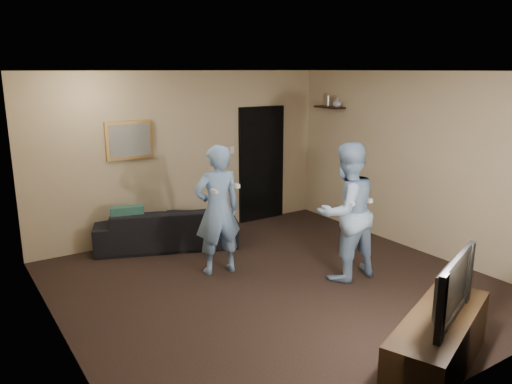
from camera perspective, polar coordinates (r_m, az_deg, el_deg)
ground at (r=6.33m, az=2.25°, el=-10.60°), size 5.00×5.00×0.00m
ceiling at (r=5.76m, az=2.50°, el=13.66°), size 5.00×5.00×0.04m
wall_back at (r=8.03m, az=-8.11°, el=4.27°), size 5.00×0.04×2.60m
wall_front at (r=4.22m, az=22.67°, el=-5.47°), size 5.00×0.04×2.60m
wall_left at (r=4.93m, az=-21.98°, el=-2.69°), size 0.04×5.00×2.60m
wall_right at (r=7.62m, az=17.86°, el=3.22°), size 0.04×5.00×2.60m
sofa at (r=7.67m, az=-10.17°, el=-3.93°), size 2.24×1.54×0.61m
throw_pillow at (r=7.42m, az=-14.45°, el=-3.35°), size 0.49×0.25×0.46m
painting_frame at (r=7.63m, az=-14.25°, el=5.76°), size 0.72×0.05×0.57m
painting_canvas at (r=7.61m, az=-14.18°, el=5.74°), size 0.62×0.01×0.47m
doorway at (r=8.77m, az=0.64°, el=3.22°), size 0.90×0.06×2.00m
light_switch at (r=8.40m, az=-2.78°, el=4.82°), size 0.08×0.02×0.12m
wall_shelf at (r=8.69m, az=8.40°, el=9.56°), size 0.20×0.60×0.03m
shelf_vase at (r=8.54m, az=9.30°, el=10.09°), size 0.18×0.18×0.16m
shelf_figurine at (r=8.71m, az=8.26°, el=10.27°), size 0.06×0.06×0.18m
tv_console at (r=4.88m, az=20.06°, el=-16.13°), size 1.63×1.03×0.55m
television at (r=4.63m, az=20.64°, el=-10.03°), size 0.98×0.49×0.58m
wii_player_left at (r=6.46m, az=-4.43°, el=-2.06°), size 0.67×0.54×1.70m
wii_player_right at (r=6.37m, az=10.25°, el=-2.24°), size 0.87×0.69×1.75m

